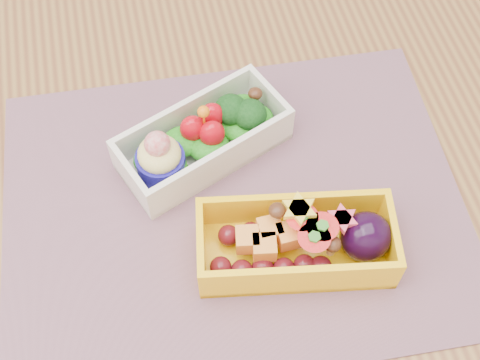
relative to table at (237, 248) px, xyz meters
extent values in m
cube|color=brown|center=(0.00, 0.00, 0.08)|extent=(1.20, 0.80, 0.04)
cylinder|color=brown|center=(0.54, 0.34, -0.30)|extent=(0.06, 0.06, 0.71)
cube|color=#845B6B|center=(0.00, 0.00, 0.10)|extent=(0.48, 0.38, 0.00)
cube|color=silver|center=(-0.02, 0.07, 0.12)|extent=(0.19, 0.14, 0.05)
ellipsoid|color=green|center=(-0.02, 0.07, 0.12)|extent=(0.18, 0.12, 0.02)
cylinder|color=#1A1496|center=(-0.07, 0.05, 0.12)|extent=(0.05, 0.05, 0.03)
sphere|color=red|center=(-0.07, 0.05, 0.16)|extent=(0.03, 0.03, 0.03)
ellipsoid|color=#B80714|center=(-0.03, 0.08, 0.14)|extent=(0.03, 0.02, 0.03)
ellipsoid|color=#B80714|center=(-0.01, 0.06, 0.14)|extent=(0.03, 0.02, 0.03)
ellipsoid|color=#B80714|center=(-0.01, 0.09, 0.14)|extent=(0.03, 0.02, 0.03)
sphere|color=orange|center=(-0.02, 0.07, 0.17)|extent=(0.01, 0.01, 0.01)
ellipsoid|color=black|center=(0.01, 0.09, 0.14)|extent=(0.04, 0.04, 0.03)
ellipsoid|color=black|center=(0.03, 0.08, 0.14)|extent=(0.04, 0.04, 0.03)
ellipsoid|color=#3F2111|center=(0.04, 0.10, 0.14)|extent=(0.02, 0.02, 0.01)
cube|color=yellow|center=(0.04, -0.07, 0.13)|extent=(0.20, 0.11, 0.05)
ellipsoid|color=#571018|center=(0.00, -0.07, 0.12)|extent=(0.10, 0.06, 0.02)
cube|color=orange|center=(0.02, -0.06, 0.13)|extent=(0.05, 0.05, 0.02)
cone|color=red|center=(0.05, -0.06, 0.14)|extent=(0.03, 0.03, 0.03)
cone|color=red|center=(0.06, -0.07, 0.14)|extent=(0.03, 0.03, 0.03)
cone|color=red|center=(0.05, -0.08, 0.14)|extent=(0.03, 0.03, 0.03)
cylinder|color=yellow|center=(0.05, -0.05, 0.16)|extent=(0.03, 0.03, 0.01)
cylinder|color=#E53F5B|center=(0.08, -0.07, 0.15)|extent=(0.03, 0.03, 0.01)
ellipsoid|color=#3F2111|center=(0.03, -0.04, 0.14)|extent=(0.02, 0.02, 0.01)
ellipsoid|color=#3F2111|center=(0.07, -0.08, 0.14)|extent=(0.02, 0.02, 0.01)
ellipsoid|color=black|center=(0.11, -0.08, 0.13)|extent=(0.05, 0.05, 0.05)
camera|label=1|loc=(-0.07, -0.32, 0.67)|focal=48.46mm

